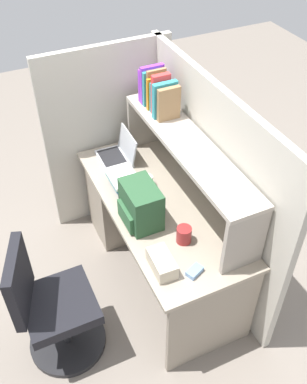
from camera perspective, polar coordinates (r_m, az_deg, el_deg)
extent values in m
plane|color=slate|center=(3.61, 0.73, -9.89)|extent=(8.00, 8.00, 0.00)
cube|color=gray|center=(3.08, 0.84, -1.61)|extent=(1.60, 0.70, 0.03)
cube|color=gray|center=(3.70, -2.87, -0.42)|extent=(0.40, 0.64, 0.70)
cube|color=gray|center=(2.94, 7.60, -16.39)|extent=(0.03, 0.64, 0.70)
cube|color=#B2ADA0|center=(3.19, 7.03, 1.15)|extent=(1.84, 0.05, 1.55)
cube|color=#B2ADA0|center=(3.65, -5.66, 7.19)|extent=(0.05, 1.06, 1.55)
cube|color=gray|center=(3.52, -1.11, 9.16)|extent=(0.03, 0.28, 0.42)
cube|color=gray|center=(2.59, 11.67, -6.32)|extent=(0.03, 0.28, 0.42)
cube|color=#AAA093|center=(2.87, 4.56, 6.10)|extent=(1.44, 0.28, 0.03)
cube|color=purple|center=(3.26, -0.45, 13.74)|extent=(0.03, 0.18, 0.25)
cube|color=purple|center=(3.22, -0.18, 13.73)|extent=(0.03, 0.18, 0.28)
cube|color=teal|center=(3.20, -0.10, 13.26)|extent=(0.03, 0.15, 0.26)
cube|color=olive|center=(3.17, 0.36, 13.22)|extent=(0.03, 0.14, 0.28)
cube|color=orange|center=(3.16, 0.46, 12.65)|extent=(0.02, 0.15, 0.24)
cube|color=teal|center=(3.13, 0.66, 12.26)|extent=(0.02, 0.13, 0.22)
cube|color=red|center=(3.09, 0.94, 12.51)|extent=(0.04, 0.13, 0.29)
cube|color=teal|center=(3.06, 1.46, 11.82)|extent=(0.04, 0.18, 0.25)
cube|color=olive|center=(3.03, 1.98, 11.27)|extent=(0.04, 0.16, 0.24)
cube|color=#B7BABF|center=(3.45, -5.09, 4.25)|extent=(0.31, 0.23, 0.02)
cube|color=black|center=(3.44, -5.26, 4.35)|extent=(0.28, 0.18, 0.00)
cube|color=#B7BABF|center=(3.42, -3.36, 6.20)|extent=(0.31, 0.06, 0.20)
cube|color=#3F72CC|center=(3.42, -3.47, 6.17)|extent=(0.27, 0.04, 0.17)
cube|color=#264C2D|center=(2.86, -1.60, -1.61)|extent=(0.30, 0.20, 0.29)
cube|color=#2B5734|center=(2.87, -3.50, -3.14)|extent=(0.22, 0.04, 0.13)
cube|color=#7299C6|center=(2.66, 5.32, -10.14)|extent=(0.10, 0.12, 0.03)
cylinder|color=white|center=(3.19, -0.82, 1.40)|extent=(0.08, 0.08, 0.08)
cube|color=#BFB299|center=(2.65, 1.09, -9.14)|extent=(0.22, 0.13, 0.10)
cylinder|color=maroon|center=(2.79, 3.94, -5.52)|extent=(0.10, 0.10, 0.11)
cube|color=blue|center=(3.21, -3.87, 1.05)|extent=(0.20, 0.15, 0.03)
cube|color=teal|center=(3.18, -3.72, 1.34)|extent=(0.26, 0.15, 0.03)
cube|color=teal|center=(3.16, -3.97, 1.77)|extent=(0.23, 0.18, 0.03)
cube|color=white|center=(3.14, -3.99, 2.02)|extent=(0.25, 0.19, 0.03)
cylinder|color=black|center=(3.29, -10.91, -18.29)|extent=(0.52, 0.52, 0.04)
cylinder|color=#262628|center=(3.10, -11.46, -16.19)|extent=(0.05, 0.05, 0.41)
cube|color=black|center=(2.93, -12.00, -14.04)|extent=(0.44, 0.44, 0.08)
cube|color=black|center=(2.76, -16.94, -11.03)|extent=(0.40, 0.19, 0.44)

